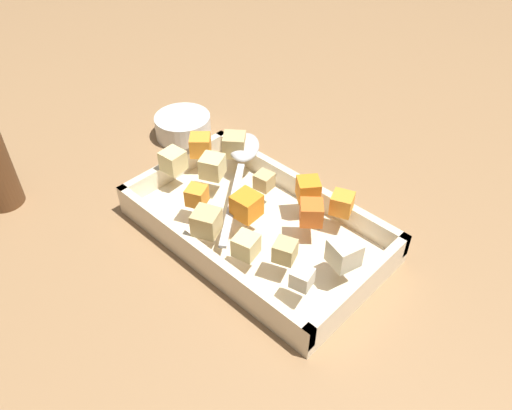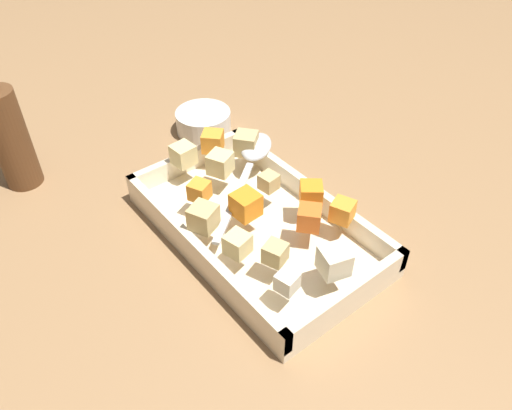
% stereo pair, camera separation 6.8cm
% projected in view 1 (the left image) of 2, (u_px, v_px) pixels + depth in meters
% --- Properties ---
extents(ground_plane, '(4.00, 4.00, 0.00)m').
position_uv_depth(ground_plane, '(264.00, 237.00, 0.72)').
color(ground_plane, '#936D47').
extents(baking_dish, '(0.36, 0.21, 0.05)m').
position_uv_depth(baking_dish, '(256.00, 228.00, 0.71)').
color(baking_dish, beige).
rests_on(baking_dish, ground_plane).
extents(carrot_chunk_mid_right, '(0.04, 0.04, 0.03)m').
position_uv_depth(carrot_chunk_mid_right, '(247.00, 205.00, 0.67)').
color(carrot_chunk_mid_right, orange).
rests_on(carrot_chunk_mid_right, baking_dish).
extents(carrot_chunk_front_center, '(0.04, 0.04, 0.03)m').
position_uv_depth(carrot_chunk_front_center, '(200.00, 145.00, 0.78)').
color(carrot_chunk_front_center, orange).
rests_on(carrot_chunk_front_center, baking_dish).
extents(carrot_chunk_near_right, '(0.03, 0.03, 0.03)m').
position_uv_depth(carrot_chunk_near_right, '(197.00, 196.00, 0.69)').
color(carrot_chunk_near_right, orange).
rests_on(carrot_chunk_near_right, baking_dish).
extents(carrot_chunk_rim_edge, '(0.04, 0.04, 0.03)m').
position_uv_depth(carrot_chunk_rim_edge, '(311.00, 213.00, 0.66)').
color(carrot_chunk_rim_edge, orange).
rests_on(carrot_chunk_rim_edge, baking_dish).
extents(carrot_chunk_near_left, '(0.04, 0.04, 0.03)m').
position_uv_depth(carrot_chunk_near_left, '(342.00, 203.00, 0.68)').
color(carrot_chunk_near_left, orange).
rests_on(carrot_chunk_near_left, baking_dish).
extents(carrot_chunk_back_center, '(0.04, 0.04, 0.03)m').
position_uv_depth(carrot_chunk_back_center, '(308.00, 189.00, 0.70)').
color(carrot_chunk_back_center, orange).
rests_on(carrot_chunk_back_center, baking_dish).
extents(potato_chunk_far_right, '(0.03, 0.03, 0.02)m').
position_uv_depth(potato_chunk_far_right, '(264.00, 181.00, 0.72)').
color(potato_chunk_far_right, tan).
rests_on(potato_chunk_far_right, baking_dish).
extents(potato_chunk_under_handle, '(0.03, 0.03, 0.03)m').
position_uv_depth(potato_chunk_under_handle, '(173.00, 161.00, 0.75)').
color(potato_chunk_under_handle, '#E0CC89').
rests_on(potato_chunk_under_handle, baking_dish).
extents(potato_chunk_mid_left, '(0.03, 0.03, 0.03)m').
position_uv_depth(potato_chunk_mid_left, '(285.00, 251.00, 0.61)').
color(potato_chunk_mid_left, tan).
rests_on(potato_chunk_mid_left, baking_dish).
extents(potato_chunk_near_spoon, '(0.04, 0.04, 0.03)m').
position_uv_depth(potato_chunk_near_spoon, '(212.00, 166.00, 0.74)').
color(potato_chunk_near_spoon, '#E0CC89').
rests_on(potato_chunk_near_spoon, baking_dish).
extents(potato_chunk_corner_nw, '(0.03, 0.03, 0.03)m').
position_uv_depth(potato_chunk_corner_nw, '(246.00, 245.00, 0.62)').
color(potato_chunk_corner_nw, '#E0CC89').
rests_on(potato_chunk_corner_nw, baking_dish).
extents(potato_chunk_corner_sw, '(0.04, 0.04, 0.03)m').
position_uv_depth(potato_chunk_corner_sw, '(206.00, 222.00, 0.65)').
color(potato_chunk_corner_sw, tan).
rests_on(potato_chunk_corner_sw, baking_dish).
extents(potato_chunk_center, '(0.05, 0.05, 0.03)m').
position_uv_depth(potato_chunk_center, '(234.00, 145.00, 0.78)').
color(potato_chunk_center, tan).
rests_on(potato_chunk_center, baking_dish).
extents(parsnip_chunk_far_left, '(0.04, 0.04, 0.03)m').
position_uv_depth(parsnip_chunk_far_left, '(344.00, 253.00, 0.61)').
color(parsnip_chunk_far_left, beige).
rests_on(parsnip_chunk_far_left, baking_dish).
extents(parsnip_chunk_heap_top, '(0.03, 0.03, 0.02)m').
position_uv_depth(parsnip_chunk_heap_top, '(302.00, 278.00, 0.58)').
color(parsnip_chunk_heap_top, silver).
rests_on(parsnip_chunk_heap_top, baking_dish).
extents(serving_spoon, '(0.17, 0.21, 0.02)m').
position_uv_depth(serving_spoon, '(243.00, 153.00, 0.77)').
color(serving_spoon, silver).
rests_on(serving_spoon, baking_dish).
extents(small_prep_bowl, '(0.10, 0.10, 0.04)m').
position_uv_depth(small_prep_bowl, '(183.00, 126.00, 0.90)').
color(small_prep_bowl, silver).
rests_on(small_prep_bowl, ground_plane).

